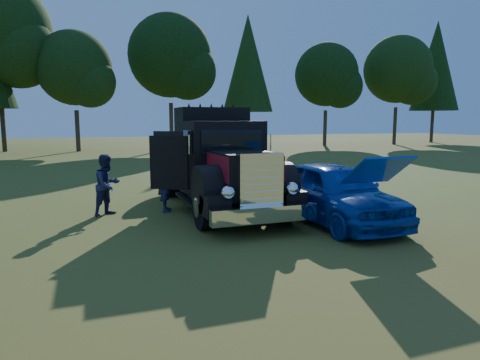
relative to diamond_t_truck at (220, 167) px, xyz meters
name	(u,v)px	position (x,y,z in m)	size (l,w,h in m)	color
ground	(248,235)	(-0.25, -2.94, -1.28)	(120.00, 120.00, 0.00)	#375A1A
treeline	(77,51)	(-3.96, 25.07, 6.69)	(72.10, 25.10, 14.04)	#2D2116
diamond_t_truck	(220,167)	(0.00, 0.00, 0.00)	(3.25, 7.16, 3.00)	black
hotrod_coupe	(335,192)	(2.29, -2.53, -0.49)	(1.89, 4.62, 1.89)	#083BB9
spectator_near	(166,179)	(-1.54, 0.31, -0.33)	(0.69, 0.46, 1.91)	#1B1E3F
spectator_far	(107,185)	(-3.15, 0.37, -0.43)	(0.82, 0.64, 1.70)	#1B1C40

